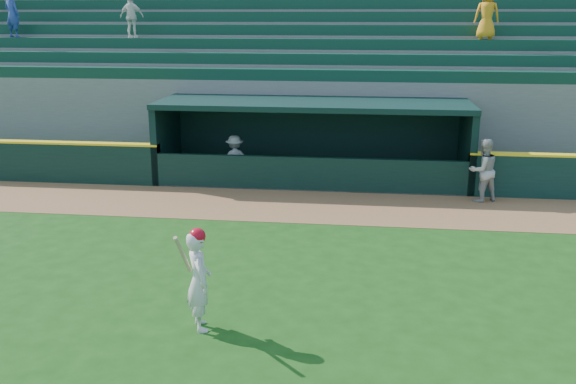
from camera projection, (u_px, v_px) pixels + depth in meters
name	position (u px, v px, depth m)	size (l,w,h in m)	color
ground	(278.00, 278.00, 12.53)	(120.00, 120.00, 0.00)	#164010
warning_track	(303.00, 206.00, 17.21)	(40.00, 3.00, 0.01)	brown
dugout_player_front	(483.00, 170.00, 17.46)	(0.85, 0.66, 1.74)	#A9A9A4
dugout_player_inside	(235.00, 159.00, 19.50)	(0.94, 0.54, 1.45)	#9F9F9A
dugout	(314.00, 136.00, 19.82)	(9.40, 2.80, 2.46)	slate
stands	(324.00, 86.00, 23.92)	(34.50, 6.25, 7.46)	slate
batter_at_plate	(199.00, 279.00, 10.29)	(0.62, 0.84, 1.74)	silver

